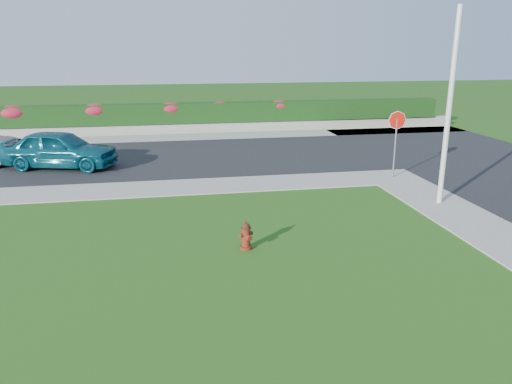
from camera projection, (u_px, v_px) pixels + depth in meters
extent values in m
plane|color=black|center=(250.00, 317.00, 9.14)|extent=(120.00, 120.00, 0.00)
cube|color=black|center=(81.00, 161.00, 21.48)|extent=(26.00, 8.00, 0.04)
cube|color=gray|center=(27.00, 195.00, 16.58)|extent=(24.00, 2.00, 0.04)
cube|color=gray|center=(392.00, 177.00, 18.85)|extent=(2.00, 2.00, 0.04)
cube|color=gray|center=(172.00, 138.00, 26.89)|extent=(34.00, 2.00, 0.04)
cube|color=gray|center=(171.00, 128.00, 28.23)|extent=(34.00, 0.40, 0.60)
cube|color=black|center=(170.00, 113.00, 28.09)|extent=(32.00, 0.90, 1.10)
cylinder|color=#4C0F0B|center=(246.00, 247.00, 12.20)|extent=(0.30, 0.30, 0.07)
cylinder|color=#4C0F0B|center=(246.00, 237.00, 12.13)|extent=(0.21, 0.21, 0.46)
cylinder|color=black|center=(246.00, 228.00, 12.06)|extent=(0.25, 0.25, 0.04)
sphere|color=black|center=(246.00, 227.00, 12.06)|extent=(0.21, 0.21, 0.21)
cylinder|color=black|center=(246.00, 223.00, 12.02)|extent=(0.06, 0.06, 0.06)
cylinder|color=#4C0F0B|center=(241.00, 235.00, 12.04)|extent=(0.12, 0.13, 0.10)
cylinder|color=#4C0F0B|center=(251.00, 233.00, 12.18)|extent=(0.12, 0.13, 0.10)
cylinder|color=#4C0F0B|center=(249.00, 238.00, 12.02)|extent=(0.17, 0.15, 0.13)
imported|color=#0C4E61|center=(60.00, 149.00, 19.99)|extent=(4.80, 2.94, 1.52)
cylinder|color=silver|center=(449.00, 109.00, 14.89)|extent=(0.16, 0.16, 5.91)
cylinder|color=slate|center=(395.00, 149.00, 18.49)|extent=(0.06, 0.06, 2.22)
cylinder|color=red|center=(397.00, 120.00, 18.20)|extent=(0.65, 0.04, 0.65)
cylinder|color=white|center=(397.00, 120.00, 18.20)|extent=(0.69, 0.03, 0.69)
ellipsoid|color=#C2213D|center=(14.00, 112.00, 26.49)|extent=(1.54, 0.99, 0.77)
ellipsoid|color=#C2213D|center=(95.00, 110.00, 27.21)|extent=(1.44, 0.93, 0.72)
ellipsoid|color=#C2213D|center=(171.00, 108.00, 27.92)|extent=(1.35, 0.87, 0.68)
ellipsoid|color=#C2213D|center=(220.00, 106.00, 28.39)|extent=(1.10, 0.70, 0.55)
ellipsoid|color=#C2213D|center=(279.00, 106.00, 29.00)|extent=(1.22, 0.78, 0.61)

